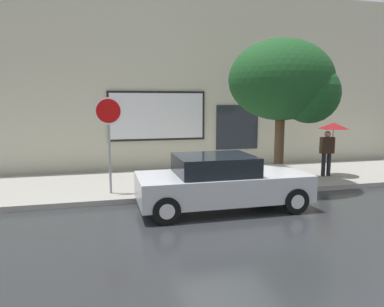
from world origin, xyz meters
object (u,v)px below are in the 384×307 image
(street_tree, at_px, (287,83))
(stop_sign, at_px, (109,126))
(parked_car, at_px, (221,182))
(fire_hydrant, at_px, (195,176))
(pedestrian_with_umbrella, at_px, (331,133))

(street_tree, relative_size, stop_sign, 1.66)
(parked_car, relative_size, stop_sign, 1.59)
(street_tree, bearing_deg, parked_car, -148.65)
(fire_hydrant, distance_m, pedestrian_with_umbrella, 5.22)
(pedestrian_with_umbrella, xyz_separation_m, street_tree, (-2.16, -0.70, 1.64))
(pedestrian_with_umbrella, height_order, stop_sign, stop_sign)
(pedestrian_with_umbrella, bearing_deg, fire_hydrant, -172.96)
(stop_sign, bearing_deg, fire_hydrant, 0.60)
(fire_hydrant, xyz_separation_m, street_tree, (2.90, -0.08, 2.78))
(parked_car, xyz_separation_m, fire_hydrant, (-0.23, 1.70, -0.17))
(fire_hydrant, xyz_separation_m, stop_sign, (-2.48, -0.03, 1.55))
(pedestrian_with_umbrella, relative_size, street_tree, 0.42)
(street_tree, distance_m, stop_sign, 5.52)
(parked_car, distance_m, stop_sign, 3.48)
(parked_car, relative_size, street_tree, 0.96)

